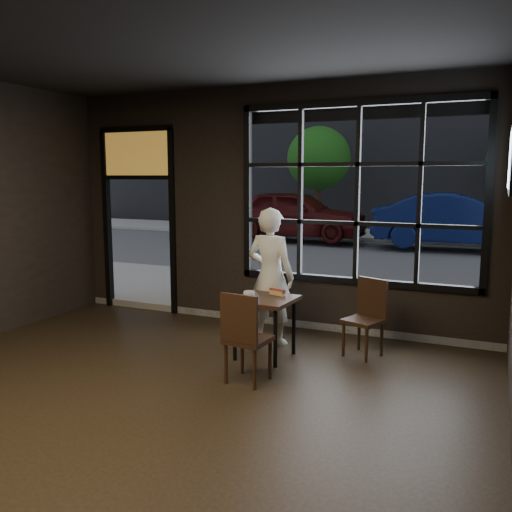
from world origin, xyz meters
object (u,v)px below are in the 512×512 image
at_px(cafe_table, 265,327).
at_px(man, 271,276).
at_px(chair_near, 248,337).
at_px(navy_car, 458,220).

distance_m(cafe_table, man, 0.72).
bearing_deg(chair_near, cafe_table, -74.92).
bearing_deg(man, cafe_table, 111.20).
distance_m(cafe_table, chair_near, 0.76).
bearing_deg(cafe_table, navy_car, 85.53).
bearing_deg(navy_car, chair_near, 168.96).
bearing_deg(man, navy_car, -93.38).
relative_size(cafe_table, navy_car, 0.15).
xyz_separation_m(cafe_table, chair_near, (0.14, -0.74, 0.12)).
bearing_deg(chair_near, man, -72.76).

